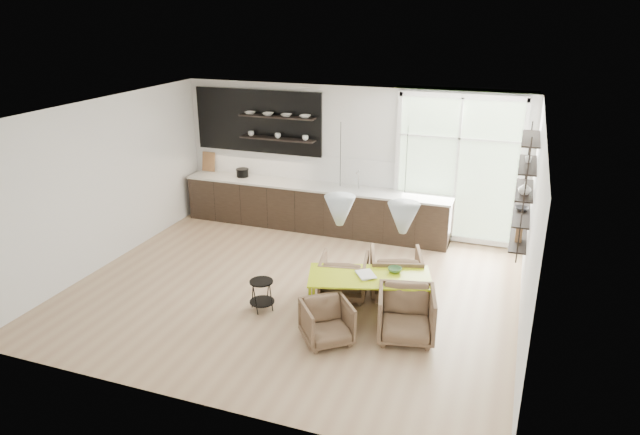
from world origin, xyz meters
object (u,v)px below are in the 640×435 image
(armchair_front_right, at_px, (406,315))
(armchair_front_left, at_px, (327,322))
(wire_stool, at_px, (262,291))
(armchair_back_right, at_px, (395,273))
(dining_table, at_px, (370,278))
(armchair_back_left, at_px, (344,276))

(armchair_front_right, bearing_deg, armchair_front_left, -168.38)
(armchair_front_right, xyz_separation_m, wire_stool, (-2.20, 0.04, -0.05))
(armchair_front_left, xyz_separation_m, wire_stool, (-1.21, 0.49, 0.01))
(armchair_back_right, xyz_separation_m, armchair_front_left, (-0.57, -1.68, -0.07))
(dining_table, height_order, wire_stool, dining_table)
(dining_table, bearing_deg, armchair_front_right, -50.17)
(armchair_front_left, relative_size, wire_stool, 1.35)
(armchair_back_right, height_order, armchair_front_right, armchair_back_right)
(dining_table, distance_m, armchair_back_left, 0.76)
(dining_table, bearing_deg, armchair_front_left, -128.34)
(armchair_front_right, bearing_deg, dining_table, 133.45)
(armchair_back_right, relative_size, armchair_front_right, 1.02)
(dining_table, height_order, armchair_back_left, armchair_back_left)
(armchair_front_left, bearing_deg, armchair_back_left, 59.51)
(armchair_back_left, distance_m, armchair_back_right, 0.82)
(armchair_back_right, height_order, wire_stool, armchair_back_right)
(armchair_front_left, height_order, wire_stool, armchair_front_left)
(dining_table, xyz_separation_m, armchair_front_right, (0.64, -0.43, -0.25))
(wire_stool, bearing_deg, armchair_front_right, -1.11)
(armchair_back_left, xyz_separation_m, armchair_front_right, (1.17, -0.89, 0.02))
(dining_table, height_order, armchair_back_right, armchair_back_right)
(armchair_back_left, bearing_deg, wire_stool, 29.00)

